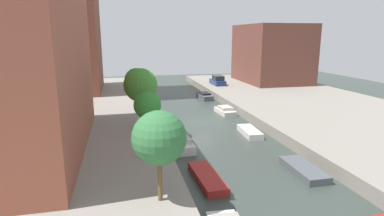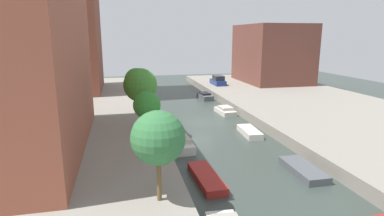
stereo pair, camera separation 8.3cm
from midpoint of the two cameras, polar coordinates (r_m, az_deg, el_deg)
name	(u,v)px [view 2 (the right image)]	position (r m, az deg, el deg)	size (l,w,h in m)	color
ground_plane	(202,123)	(34.07, 1.80, -2.62)	(84.00, 84.00, 0.00)	#333D38
quay_left	(51,127)	(33.60, -23.85, -3.09)	(20.00, 64.00, 1.00)	gray
quay_right	(326,111)	(40.31, 22.92, -0.48)	(20.00, 64.00, 1.00)	gray
apartment_tower_far	(60,0)	(50.75, -22.50, 17.37)	(10.00, 12.62, 25.81)	brown
low_block_right	(272,54)	(58.63, 14.11, 9.42)	(10.00, 13.39, 9.93)	brown
street_tree_0	(158,138)	(15.49, -5.93, -5.38)	(2.67, 2.67, 4.62)	brown
street_tree_1	(147,106)	(21.39, -7.95, 0.42)	(1.84, 1.84, 4.49)	brown
street_tree_2	(140,85)	(27.63, -9.14, 4.02)	(2.89, 2.89, 5.39)	brown
street_tree_3	(137,80)	(33.72, -9.81, 4.93)	(2.51, 2.51, 4.83)	brown
parked_car	(218,81)	(53.77, 4.72, 4.86)	(1.74, 4.14, 1.56)	navy
moored_boat_left_1	(206,178)	(20.77, 2.70, -12.36)	(1.53, 4.55, 0.49)	maroon
moored_boat_left_2	(180,142)	(26.62, -2.14, -6.09)	(1.80, 4.61, 1.06)	beige
moored_boat_left_3	(167,121)	(33.39, -4.34, -2.29)	(1.57, 3.43, 0.88)	#232328
moored_boat_right_1	(303,170)	(23.16, 19.34, -10.37)	(1.66, 4.09, 0.49)	#4C5156
moored_boat_right_2	(250,132)	(30.39, 10.33, -4.22)	(1.57, 3.72, 0.56)	beige
moored_boat_right_3	(225,111)	(38.01, 6.03, -0.47)	(1.80, 3.57, 0.89)	beige
moored_boat_right_4	(205,96)	(46.49, 2.39, 2.09)	(1.73, 3.56, 0.95)	#4C5156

